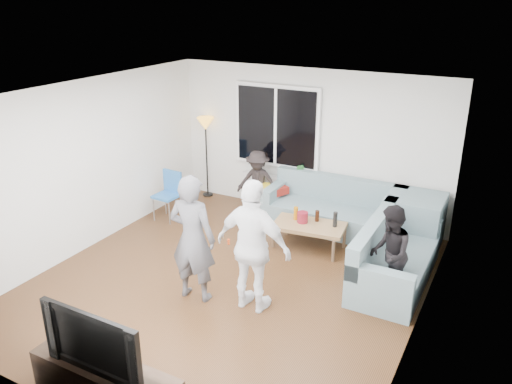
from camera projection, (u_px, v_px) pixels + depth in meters
The scene contains 30 objects.
floor at pixel (229, 282), 7.13m from camera, with size 5.00×5.50×0.04m, color #56351C.
ceiling at pixel (225, 93), 6.17m from camera, with size 5.00×5.50×0.04m, color white.
wall_back at pixel (309, 143), 8.93m from camera, with size 5.00×0.04×2.60m, color silver.
wall_front at pixel (61, 300), 4.38m from camera, with size 5.00×0.04×2.60m, color silver.
wall_left at pixel (86, 166), 7.76m from camera, with size 0.04×5.50×2.60m, color silver.
wall_right at pixel (426, 235), 5.54m from camera, with size 0.04×5.50×2.60m, color silver.
window_frame at pixel (277, 126), 9.03m from camera, with size 1.62×0.06×1.47m, color white.
window_glass at pixel (276, 127), 9.00m from camera, with size 1.50×0.02×1.35m, color black.
window_mullion at pixel (276, 127), 8.99m from camera, with size 0.05×0.03×1.35m, color white.
radiator at pixel (275, 192), 9.45m from camera, with size 1.30×0.12×0.62m, color silver.
potted_plant at pixel (299, 173), 9.04m from camera, with size 0.18×0.14×0.32m, color #27622A.
vase at pixel (263, 171), 9.39m from camera, with size 0.15×0.15×0.16m, color silver.
sofa_back_section at pixel (332, 206), 8.55m from camera, with size 2.30×0.85×0.85m, color slate, non-canonical shape.
sofa_right_section at pixel (397, 253), 7.01m from camera, with size 0.85×2.00×0.85m, color slate, non-canonical shape.
sofa_corner at pixel (413, 222), 7.96m from camera, with size 0.85×0.85×0.85m, color slate.
cushion_yellow at pixel (267, 189), 9.03m from camera, with size 0.38×0.32×0.14m, color gold.
cushion_red at pixel (276, 189), 9.04m from camera, with size 0.36×0.30×0.13m, color maroon.
coffee_table at pixel (309, 236), 8.00m from camera, with size 1.10×0.60×0.40m, color olive.
pitcher at pixel (303, 217), 7.97m from camera, with size 0.17×0.17×0.17m, color maroon.
side_chair at pixel (167, 196), 8.93m from camera, with size 0.40×0.40×0.86m, color #2867B0, non-canonical shape.
floor_lamp at pixel (207, 158), 9.87m from camera, with size 0.32×0.32×1.56m, color gold, non-canonical shape.
player_left at pixel (193, 238), 6.46m from camera, with size 0.62×0.41×1.71m, color #49484D.
player_right at pixel (253, 247), 6.22m from camera, with size 1.01×0.42×1.73m, color white.
spectator_right at pixel (389, 254), 6.51m from camera, with size 0.63×0.49×1.29m, color black.
spectator_back at pixel (257, 182), 9.14m from camera, with size 0.76×0.43×1.17m, color black.
tv_console at pixel (106, 384), 4.94m from camera, with size 1.60×0.40×0.44m, color #35271A.
television at pixel (100, 337), 4.74m from camera, with size 1.14×0.15×0.66m, color black.
bottle_a at pixel (296, 213), 8.06m from camera, with size 0.07×0.07×0.21m, color #BE6E0B.
bottle_c at pixel (317, 216), 8.01m from camera, with size 0.07×0.07×0.18m, color black.
bottle_e at pixel (335, 220), 7.81m from camera, with size 0.07×0.07×0.24m, color black.
Camera 1 is at (3.24, -5.28, 3.76)m, focal length 35.82 mm.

